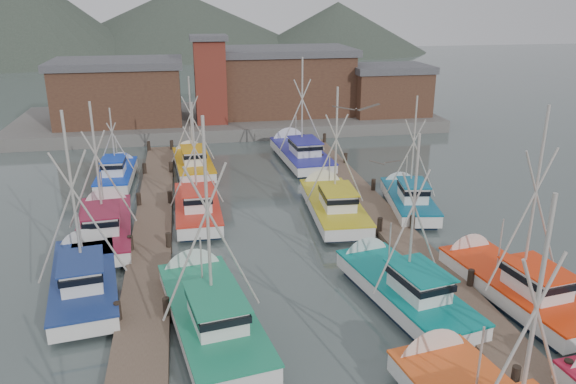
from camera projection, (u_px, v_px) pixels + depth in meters
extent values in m
plane|color=#465451|center=(295.00, 288.00, 27.02)|extent=(260.00, 260.00, 0.00)
cube|color=brown|center=(150.00, 260.00, 29.45)|extent=(2.20, 46.00, 0.40)
cylinder|color=black|center=(119.00, 318.00, 23.62)|extent=(0.30, 0.30, 1.50)
cylinder|color=black|center=(131.00, 249.00, 30.12)|extent=(0.30, 0.30, 1.50)
cylinder|color=black|center=(139.00, 204.00, 36.61)|extent=(0.30, 0.30, 1.50)
cylinder|color=black|center=(145.00, 173.00, 43.11)|extent=(0.30, 0.30, 1.50)
cylinder|color=black|center=(149.00, 150.00, 49.60)|extent=(0.30, 0.30, 1.50)
cylinder|color=black|center=(167.00, 313.00, 23.97)|extent=(0.30, 0.30, 1.50)
cylinder|color=black|center=(169.00, 246.00, 30.47)|extent=(0.30, 0.30, 1.50)
cylinder|color=black|center=(170.00, 202.00, 36.96)|extent=(0.30, 0.30, 1.50)
cylinder|color=black|center=(171.00, 171.00, 43.46)|extent=(0.30, 0.30, 1.50)
cylinder|color=black|center=(172.00, 149.00, 49.95)|extent=(0.30, 0.30, 1.50)
cube|color=brown|center=(402.00, 239.00, 31.89)|extent=(2.20, 46.00, 0.40)
cylinder|color=black|center=(430.00, 288.00, 26.06)|extent=(0.30, 0.30, 1.50)
cylinder|color=black|center=(380.00, 230.00, 32.56)|extent=(0.30, 0.30, 1.50)
cylinder|color=black|center=(346.00, 191.00, 39.05)|extent=(0.30, 0.30, 1.50)
cylinder|color=black|center=(322.00, 163.00, 45.55)|extent=(0.30, 0.30, 1.50)
cylinder|color=black|center=(304.00, 142.00, 52.04)|extent=(0.30, 0.30, 1.50)
cylinder|color=black|center=(566.00, 378.00, 19.92)|extent=(0.30, 0.30, 1.50)
cylinder|color=black|center=(470.00, 284.00, 26.41)|extent=(0.30, 0.30, 1.50)
cylinder|color=black|center=(412.00, 227.00, 32.91)|extent=(0.30, 0.30, 1.50)
cylinder|color=black|center=(373.00, 189.00, 39.40)|extent=(0.30, 0.30, 1.50)
cylinder|color=black|center=(345.00, 162.00, 45.90)|extent=(0.30, 0.30, 1.50)
cylinder|color=black|center=(324.00, 141.00, 52.39)|extent=(0.30, 0.30, 1.50)
cube|color=slate|center=(229.00, 119.00, 61.16)|extent=(44.00, 16.00, 1.20)
cube|color=brown|center=(120.00, 95.00, 56.28)|extent=(12.00, 8.00, 5.50)
cube|color=#5D5E62|center=(116.00, 63.00, 55.26)|extent=(12.72, 8.48, 0.70)
cube|color=brown|center=(283.00, 84.00, 60.98)|extent=(14.00, 9.00, 6.20)
cube|color=#5D5E62|center=(283.00, 51.00, 59.84)|extent=(14.84, 9.54, 0.70)
cube|color=brown|center=(388.00, 93.00, 60.40)|extent=(8.00, 6.00, 4.50)
cube|color=#5D5E62|center=(389.00, 68.00, 59.54)|extent=(8.48, 6.36, 0.70)
cube|color=maroon|center=(210.00, 82.00, 55.58)|extent=(3.00, 3.00, 8.00)
cube|color=#5D5E62|center=(208.00, 38.00, 54.18)|extent=(3.60, 3.60, 0.50)
cone|color=#434E41|center=(22.00, 58.00, 126.76)|extent=(110.00, 110.00, 42.00)
cone|color=#434E41|center=(179.00, 50.00, 146.77)|extent=(140.00, 140.00, 30.00)
cone|color=#434E41|center=(337.00, 51.00, 144.47)|extent=(90.00, 90.00, 24.00)
cone|color=white|center=(423.00, 355.00, 21.00)|extent=(3.06, 1.54, 2.92)
cylinder|color=beige|center=(534.00, 323.00, 15.26)|extent=(0.15, 0.15, 7.51)
cylinder|color=beige|center=(512.00, 355.00, 15.36)|extent=(2.67, 0.51, 5.87)
cylinder|color=beige|center=(546.00, 346.00, 15.74)|extent=(2.67, 0.51, 5.87)
cylinder|color=beige|center=(479.00, 362.00, 17.77)|extent=(0.09, 0.09, 2.61)
cube|color=black|center=(212.00, 330.00, 23.49)|extent=(3.95, 8.46, 0.70)
cube|color=white|center=(212.00, 317.00, 23.28)|extent=(4.48, 9.62, 0.80)
cube|color=#1D8D64|center=(211.00, 309.00, 23.15)|extent=(4.59, 9.72, 0.10)
cone|color=white|center=(191.00, 271.00, 27.43)|extent=(3.03, 1.56, 2.89)
cube|color=white|center=(217.00, 310.00, 21.98)|extent=(2.30, 3.04, 1.10)
cube|color=black|center=(217.00, 305.00, 21.90)|extent=(2.46, 3.34, 0.28)
cube|color=#1D8D64|center=(216.00, 297.00, 21.78)|extent=(2.61, 3.54, 0.07)
cylinder|color=beige|center=(208.00, 219.00, 21.65)|extent=(0.15, 0.15, 8.08)
cylinder|color=beige|center=(194.00, 244.00, 21.77)|extent=(2.86, 0.57, 6.31)
cylinder|color=beige|center=(224.00, 239.00, 22.15)|extent=(2.86, 0.57, 6.31)
cylinder|color=beige|center=(202.00, 265.00, 24.23)|extent=(0.09, 0.09, 2.58)
cube|color=black|center=(404.00, 304.00, 25.47)|extent=(3.73, 7.66, 0.70)
cube|color=white|center=(405.00, 291.00, 25.26)|extent=(4.23, 8.71, 0.80)
cube|color=#078680|center=(406.00, 284.00, 25.13)|extent=(4.33, 8.81, 0.10)
cone|color=white|center=(360.00, 257.00, 28.97)|extent=(2.77, 1.57, 2.61)
cube|color=white|center=(419.00, 283.00, 24.06)|extent=(2.12, 2.78, 1.10)
cube|color=black|center=(420.00, 278.00, 23.99)|extent=(2.28, 3.04, 0.28)
cube|color=#078680|center=(420.00, 270.00, 23.87)|extent=(2.42, 3.23, 0.07)
cylinder|color=beige|center=(413.00, 213.00, 23.84)|extent=(0.14, 0.14, 6.91)
cylinder|color=beige|center=(401.00, 232.00, 23.92)|extent=(2.44, 0.55, 5.40)
cylinder|color=beige|center=(422.00, 229.00, 24.29)|extent=(2.44, 0.55, 5.40)
cylinder|color=beige|center=(390.00, 246.00, 26.05)|extent=(0.08, 0.08, 2.33)
cube|color=black|center=(86.00, 294.00, 26.34)|extent=(3.42, 7.71, 0.70)
cube|color=white|center=(85.00, 282.00, 26.12)|extent=(3.88, 8.76, 0.80)
cube|color=navy|center=(84.00, 274.00, 26.00)|extent=(3.98, 8.85, 0.10)
cone|color=white|center=(86.00, 248.00, 29.96)|extent=(2.77, 1.45, 2.64)
cube|color=white|center=(82.00, 273.00, 24.90)|extent=(2.04, 2.75, 1.10)
cube|color=black|center=(81.00, 268.00, 24.82)|extent=(2.18, 3.02, 0.28)
cube|color=navy|center=(80.00, 261.00, 24.70)|extent=(2.31, 3.20, 0.07)
cylinder|color=beige|center=(73.00, 197.00, 24.57)|extent=(0.14, 0.14, 7.69)
cylinder|color=beige|center=(62.00, 218.00, 24.69)|extent=(2.73, 0.47, 6.01)
cylinder|color=beige|center=(89.00, 215.00, 25.04)|extent=(2.73, 0.47, 6.01)
cylinder|color=beige|center=(81.00, 238.00, 26.96)|extent=(0.08, 0.08, 2.54)
cube|color=black|center=(516.00, 301.00, 25.70)|extent=(3.48, 7.74, 0.70)
cube|color=white|center=(518.00, 289.00, 25.48)|extent=(3.96, 8.79, 0.80)
cube|color=#FF360B|center=(519.00, 281.00, 25.36)|extent=(4.05, 8.89, 0.10)
cone|color=white|center=(462.00, 254.00, 29.33)|extent=(2.81, 1.47, 2.68)
cube|color=white|center=(537.00, 280.00, 24.26)|extent=(2.07, 2.76, 1.10)
cube|color=black|center=(538.00, 276.00, 24.18)|extent=(2.22, 3.03, 0.28)
cube|color=#FF360B|center=(539.00, 268.00, 24.07)|extent=(2.35, 3.21, 0.07)
cylinder|color=beige|center=(535.00, 199.00, 23.87)|extent=(0.14, 0.14, 8.04)
cylinder|color=beige|center=(521.00, 221.00, 24.01)|extent=(2.85, 0.49, 6.28)
cylinder|color=beige|center=(542.00, 218.00, 24.36)|extent=(2.85, 0.49, 6.28)
cylinder|color=beige|center=(500.00, 243.00, 26.32)|extent=(0.08, 0.08, 2.48)
cube|color=black|center=(198.00, 218.00, 35.41)|extent=(2.36, 7.07, 0.70)
cube|color=white|center=(198.00, 208.00, 35.20)|extent=(2.68, 8.04, 0.80)
cube|color=red|center=(197.00, 202.00, 35.07)|extent=(2.76, 8.12, 0.10)
cone|color=white|center=(195.00, 190.00, 38.96)|extent=(2.51, 1.12, 2.50)
cube|color=white|center=(197.00, 199.00, 33.99)|extent=(1.64, 2.42, 1.10)
cube|color=black|center=(197.00, 195.00, 33.92)|extent=(1.75, 2.66, 0.28)
cube|color=red|center=(197.00, 190.00, 33.80)|extent=(1.85, 2.82, 0.07)
cylinder|color=beige|center=(194.00, 154.00, 33.88)|extent=(0.11, 0.11, 6.31)
cylinder|color=beige|center=(187.00, 166.00, 34.03)|extent=(2.26, 0.11, 4.94)
cylinder|color=beige|center=(204.00, 165.00, 34.21)|extent=(2.26, 0.11, 4.94)
cylinder|color=beige|center=(195.00, 177.00, 36.00)|extent=(0.07, 0.07, 2.24)
cube|color=black|center=(333.00, 216.00, 35.69)|extent=(2.98, 7.98, 0.70)
cube|color=white|center=(334.00, 206.00, 35.47)|extent=(3.38, 9.06, 0.80)
cube|color=gold|center=(334.00, 201.00, 35.35)|extent=(3.48, 9.16, 0.10)
cone|color=white|center=(321.00, 186.00, 39.70)|extent=(2.84, 1.25, 2.79)
cube|color=white|center=(338.00, 198.00, 34.16)|extent=(1.94, 2.77, 1.10)
cube|color=black|center=(338.00, 195.00, 34.08)|extent=(2.07, 3.04, 0.28)
cube|color=gold|center=(338.00, 189.00, 33.96)|extent=(2.20, 3.23, 0.07)
cylinder|color=beige|center=(336.00, 146.00, 33.99)|extent=(0.13, 0.13, 7.16)
cylinder|color=beige|center=(326.00, 160.00, 34.20)|extent=(2.56, 0.23, 5.60)
cylinder|color=beige|center=(345.00, 159.00, 34.34)|extent=(2.56, 0.23, 5.60)
cylinder|color=beige|center=(329.00, 175.00, 36.45)|extent=(0.08, 0.08, 2.49)
cube|color=black|center=(106.00, 239.00, 32.31)|extent=(3.14, 7.95, 0.70)
cube|color=white|center=(104.00, 229.00, 32.09)|extent=(3.56, 9.03, 0.80)
cube|color=maroon|center=(104.00, 222.00, 31.97)|extent=(3.66, 9.13, 0.10)
cone|color=white|center=(107.00, 205.00, 36.17)|extent=(2.83, 1.32, 2.76)
cube|color=white|center=(102.00, 220.00, 30.81)|extent=(1.98, 2.78, 1.10)
cube|color=black|center=(101.00, 216.00, 30.74)|extent=(2.12, 3.06, 0.28)
cube|color=maroon|center=(101.00, 210.00, 30.62)|extent=(2.25, 3.24, 0.07)
cylinder|color=beige|center=(97.00, 165.00, 30.66)|extent=(0.14, 0.14, 6.94)
cylinder|color=beige|center=(87.00, 180.00, 30.78)|extent=(2.49, 0.30, 5.43)
cylinder|color=beige|center=(110.00, 178.00, 31.08)|extent=(2.49, 0.30, 5.43)
cylinder|color=beige|center=(103.00, 193.00, 33.01)|extent=(0.08, 0.08, 2.65)
cube|color=black|center=(408.00, 210.00, 36.68)|extent=(3.21, 6.74, 0.70)
cube|color=white|center=(409.00, 201.00, 36.47)|extent=(3.65, 7.66, 0.80)
cube|color=#0B6182|center=(409.00, 195.00, 36.34)|extent=(3.74, 7.75, 0.10)
cone|color=white|center=(398.00, 185.00, 39.99)|extent=(2.48, 1.48, 2.32)
cube|color=white|center=(413.00, 191.00, 35.32)|extent=(1.86, 2.43, 1.10)
cube|color=black|center=(413.00, 188.00, 35.25)|extent=(1.99, 2.67, 0.28)
cube|color=#0B6182|center=(414.00, 183.00, 35.13)|extent=(2.11, 2.83, 0.07)
cylinder|color=beige|center=(413.00, 147.00, 35.13)|extent=(0.12, 0.12, 6.46)
cylinder|color=beige|center=(405.00, 159.00, 35.38)|extent=(2.29, 0.48, 5.05)
cylinder|color=beige|center=(420.00, 159.00, 35.39)|extent=(2.29, 0.48, 5.05)
cylinder|color=beige|center=(406.00, 171.00, 37.19)|extent=(0.07, 0.07, 2.15)
cube|color=black|center=(194.00, 172.00, 44.62)|extent=(2.79, 7.24, 0.70)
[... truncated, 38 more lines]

